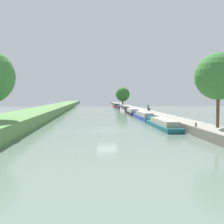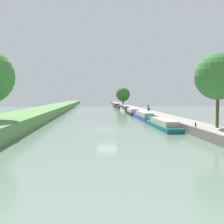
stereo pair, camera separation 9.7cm
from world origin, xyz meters
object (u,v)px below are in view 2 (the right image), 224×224
at_px(person_walking, 148,107).
at_px(mooring_bollard_far, 120,104).
at_px(narrowboat_cream, 125,109).
at_px(narrowboat_navy, 120,107).
at_px(narrowboat_red, 116,106).
at_px(park_bench, 149,109).
at_px(narrowboat_black, 132,112).
at_px(narrowboat_blue, 143,116).
at_px(mooring_bollard_near, 196,125).
at_px(narrowboat_teal, 161,124).

height_order(person_walking, mooring_bollard_far, person_walking).
xyz_separation_m(narrowboat_cream, narrowboat_navy, (-0.05, 14.28, -0.05)).
distance_m(narrowboat_red, park_bench, 41.83).
bearing_deg(person_walking, mooring_bollard_far, 91.51).
distance_m(narrowboat_black, person_walking, 5.63).
bearing_deg(narrowboat_blue, mooring_bollard_far, 88.32).
height_order(narrowboat_navy, mooring_bollard_far, mooring_bollard_far).
xyz_separation_m(narrowboat_black, narrowboat_red, (-0.11, 41.59, 0.05)).
height_order(person_walking, mooring_bollard_near, person_walking).
distance_m(narrowboat_black, narrowboat_navy, 28.41).
bearing_deg(narrowboat_red, mooring_bollard_near, -88.56).
height_order(narrowboat_black, park_bench, narrowboat_black).
distance_m(narrowboat_teal, narrowboat_red, 70.45).
bearing_deg(narrowboat_navy, person_walking, -84.44).
bearing_deg(narrowboat_red, park_bench, -83.84).
relative_size(narrowboat_cream, mooring_bollard_far, 29.00).
xyz_separation_m(narrowboat_red, mooring_bollard_far, (1.96, 5.80, 0.55)).
relative_size(narrowboat_teal, narrowboat_black, 1.12).
relative_size(narrowboat_red, park_bench, 8.43).
height_order(narrowboat_teal, person_walking, person_walking).
bearing_deg(mooring_bollard_near, mooring_bollard_far, 90.00).
relative_size(mooring_bollard_near, mooring_bollard_far, 1.00).
bearing_deg(narrowboat_cream, narrowboat_black, -90.30).
bearing_deg(narrowboat_navy, narrowboat_teal, -90.12).
distance_m(narrowboat_blue, person_walking, 10.63).
bearing_deg(narrowboat_blue, narrowboat_teal, -90.57).
relative_size(narrowboat_black, narrowboat_navy, 0.92).
bearing_deg(narrowboat_blue, person_walking, 72.48).
bearing_deg(park_bench, narrowboat_navy, 98.71).
distance_m(narrowboat_teal, narrowboat_navy, 57.26).
bearing_deg(narrowboat_teal, narrowboat_red, 90.01).
bearing_deg(narrowboat_red, mooring_bollard_far, 71.30).
height_order(narrowboat_blue, mooring_bollard_far, narrowboat_blue).
height_order(narrowboat_red, person_walking, person_walking).
bearing_deg(narrowboat_teal, narrowboat_blue, 89.43).
bearing_deg(mooring_bollard_far, park_bench, -86.95).
distance_m(narrowboat_cream, mooring_bollard_near, 50.73).
xyz_separation_m(mooring_bollard_near, park_bench, (2.52, 36.58, 0.12)).
xyz_separation_m(narrowboat_teal, park_bench, (4.48, 28.86, 0.78)).
distance_m(mooring_bollard_near, mooring_bollard_far, 83.97).
relative_size(narrowboat_navy, person_walking, 7.88).
xyz_separation_m(narrowboat_black, narrowboat_cream, (0.07, 14.12, -0.01)).
height_order(narrowboat_navy, narrowboat_red, narrowboat_red).
bearing_deg(park_bench, narrowboat_blue, -106.62).
relative_size(narrowboat_cream, mooring_bollard_near, 29.00).
bearing_deg(narrowboat_navy, narrowboat_black, -90.05).
distance_m(narrowboat_cream, mooring_bollard_far, 33.33).
distance_m(narrowboat_navy, person_walking, 33.03).
xyz_separation_m(narrowboat_cream, mooring_bollard_far, (1.78, 33.27, 0.61)).
distance_m(person_walking, park_bench, 4.63).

